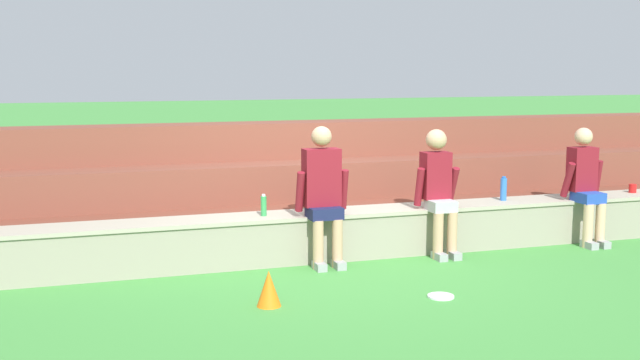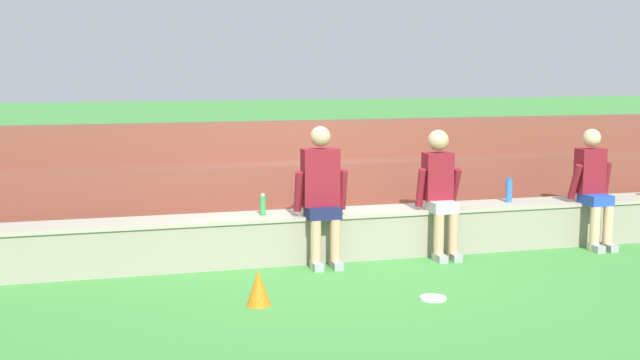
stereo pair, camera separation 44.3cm
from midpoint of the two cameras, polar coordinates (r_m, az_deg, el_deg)
The scene contains 10 objects.
ground_plane at distance 8.39m, azimuth 2.66°, elevation -5.99°, with size 80.00×80.00×0.00m, color #428E3D.
stone_seating_wall at distance 8.55m, azimuth 2.17°, elevation -3.85°, with size 9.93×0.53×0.51m.
brick_bleachers at distance 9.82m, azimuth -0.24°, elevation -0.76°, with size 12.61×1.69×1.35m.
person_left_of_center at distance 8.16m, azimuth 1.67°, elevation -0.82°, with size 0.56×0.46×1.44m.
person_center at distance 8.67m, azimuth 10.06°, elevation -0.64°, with size 0.48×0.52×1.37m.
person_right_of_center at distance 9.58m, azimuth 20.29°, elevation -0.36°, with size 0.48×0.52×1.35m.
water_bottle_near_left at distance 9.37m, azimuth 14.72°, elevation -0.74°, with size 0.07×0.07×0.28m.
water_bottle_near_right at distance 8.28m, azimuth -2.59°, elevation -1.82°, with size 0.06×0.06×0.23m.
frisbee at distance 7.23m, azimuth 9.86°, elevation -8.36°, with size 0.24×0.24×0.02m, color white.
sports_cone at distance 6.91m, azimuth -2.59°, elevation -7.73°, with size 0.21×0.21×0.31m, color orange.
Camera 2 is at (-2.29, -7.80, 2.05)m, focal length 44.63 mm.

